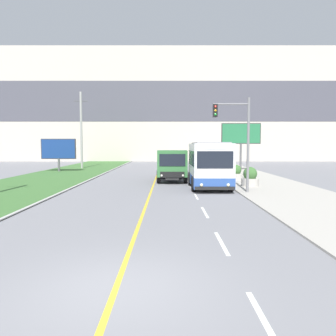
{
  "coord_description": "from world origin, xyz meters",
  "views": [
    {
      "loc": [
        1.1,
        -6.69,
        3.01
      ],
      "look_at": [
        1.1,
        16.14,
        1.4
      ],
      "focal_mm": 35.0,
      "sensor_mm": 36.0,
      "label": 1
    }
  ],
  "objects_px": {
    "planter_round_near": "(250,178)",
    "planter_round_far": "(221,167)",
    "utility_pole_far": "(81,130)",
    "planter_round_third": "(228,169)",
    "planter_round_second": "(236,173)",
    "city_bus": "(209,165)",
    "traffic_light_mast": "(238,133)",
    "billboard_small": "(59,150)",
    "billboard_large": "(241,135)",
    "dump_truck": "(172,166)"
  },
  "relations": [
    {
      "from": "city_bus",
      "to": "planter_round_far",
      "type": "relative_size",
      "value": 4.26
    },
    {
      "from": "planter_round_far",
      "to": "dump_truck",
      "type": "bearing_deg",
      "value": -121.38
    },
    {
      "from": "billboard_large",
      "to": "planter_round_far",
      "type": "relative_size",
      "value": 4.27
    },
    {
      "from": "city_bus",
      "to": "planter_round_far",
      "type": "bearing_deg",
      "value": 77.38
    },
    {
      "from": "billboard_large",
      "to": "planter_round_near",
      "type": "distance_m",
      "value": 14.51
    },
    {
      "from": "planter_round_far",
      "to": "billboard_large",
      "type": "bearing_deg",
      "value": 29.07
    },
    {
      "from": "city_bus",
      "to": "billboard_large",
      "type": "distance_m",
      "value": 15.78
    },
    {
      "from": "billboard_small",
      "to": "planter_round_second",
      "type": "relative_size",
      "value": 3.04
    },
    {
      "from": "billboard_large",
      "to": "planter_round_near",
      "type": "relative_size",
      "value": 3.97
    },
    {
      "from": "traffic_light_mast",
      "to": "planter_round_second",
      "type": "distance_m",
      "value": 7.94
    },
    {
      "from": "utility_pole_far",
      "to": "traffic_light_mast",
      "type": "xyz_separation_m",
      "value": [
        15.38,
        -21.73,
        -1.16
      ]
    },
    {
      "from": "billboard_large",
      "to": "planter_round_third",
      "type": "relative_size",
      "value": 4.14
    },
    {
      "from": "billboard_large",
      "to": "planter_round_second",
      "type": "height_order",
      "value": "billboard_large"
    },
    {
      "from": "city_bus",
      "to": "utility_pole_far",
      "type": "xyz_separation_m",
      "value": [
        -13.94,
        19.47,
        3.31
      ]
    },
    {
      "from": "billboard_small",
      "to": "planter_round_far",
      "type": "relative_size",
      "value": 3.04
    },
    {
      "from": "traffic_light_mast",
      "to": "billboard_small",
      "type": "relative_size",
      "value": 1.52
    },
    {
      "from": "planter_round_near",
      "to": "city_bus",
      "type": "bearing_deg",
      "value": -166.34
    },
    {
      "from": "billboard_small",
      "to": "planter_round_far",
      "type": "distance_m",
      "value": 18.3
    },
    {
      "from": "city_bus",
      "to": "traffic_light_mast",
      "type": "height_order",
      "value": "traffic_light_mast"
    },
    {
      "from": "planter_round_third",
      "to": "planter_round_near",
      "type": "bearing_deg",
      "value": -89.54
    },
    {
      "from": "billboard_large",
      "to": "utility_pole_far",
      "type": "bearing_deg",
      "value": 165.92
    },
    {
      "from": "city_bus",
      "to": "billboard_small",
      "type": "bearing_deg",
      "value": 136.58
    },
    {
      "from": "billboard_small",
      "to": "planter_round_third",
      "type": "distance_m",
      "value": 18.97
    },
    {
      "from": "planter_round_near",
      "to": "planter_round_far",
      "type": "relative_size",
      "value": 1.07
    },
    {
      "from": "planter_round_third",
      "to": "planter_round_second",
      "type": "bearing_deg",
      "value": -90.96
    },
    {
      "from": "dump_truck",
      "to": "planter_round_second",
      "type": "distance_m",
      "value": 5.47
    },
    {
      "from": "planter_round_second",
      "to": "planter_round_near",
      "type": "bearing_deg",
      "value": -88.12
    },
    {
      "from": "utility_pole_far",
      "to": "city_bus",
      "type": "bearing_deg",
      "value": -54.4
    },
    {
      "from": "city_bus",
      "to": "planter_round_near",
      "type": "height_order",
      "value": "city_bus"
    },
    {
      "from": "planter_round_third",
      "to": "planter_round_far",
      "type": "bearing_deg",
      "value": 89.44
    },
    {
      "from": "city_bus",
      "to": "planter_round_far",
      "type": "distance_m",
      "value": 13.64
    },
    {
      "from": "planter_round_near",
      "to": "planter_round_third",
      "type": "height_order",
      "value": "planter_round_near"
    },
    {
      "from": "city_bus",
      "to": "dump_truck",
      "type": "xyz_separation_m",
      "value": [
        -2.53,
        4.25,
        -0.33
      ]
    },
    {
      "from": "utility_pole_far",
      "to": "planter_round_third",
      "type": "distance_m",
      "value": 20.26
    },
    {
      "from": "dump_truck",
      "to": "planter_round_near",
      "type": "bearing_deg",
      "value": -32.51
    },
    {
      "from": "billboard_small",
      "to": "planter_round_near",
      "type": "distance_m",
      "value": 22.82
    },
    {
      "from": "traffic_light_mast",
      "to": "planter_round_third",
      "type": "xyz_separation_m",
      "value": [
        1.48,
        11.35,
        -3.11
      ]
    },
    {
      "from": "traffic_light_mast",
      "to": "planter_round_far",
      "type": "bearing_deg",
      "value": 84.4
    },
    {
      "from": "billboard_small",
      "to": "planter_round_second",
      "type": "xyz_separation_m",
      "value": [
        18.06,
        -9.47,
        -1.85
      ]
    },
    {
      "from": "dump_truck",
      "to": "city_bus",
      "type": "bearing_deg",
      "value": -59.25
    },
    {
      "from": "planter_round_near",
      "to": "dump_truck",
      "type": "bearing_deg",
      "value": 147.49
    },
    {
      "from": "billboard_large",
      "to": "planter_round_third",
      "type": "bearing_deg",
      "value": -114.04
    },
    {
      "from": "utility_pole_far",
      "to": "planter_round_second",
      "type": "relative_size",
      "value": 7.6
    },
    {
      "from": "planter_round_second",
      "to": "city_bus",
      "type": "bearing_deg",
      "value": -120.23
    },
    {
      "from": "city_bus",
      "to": "planter_round_far",
      "type": "height_order",
      "value": "city_bus"
    },
    {
      "from": "dump_truck",
      "to": "billboard_large",
      "type": "bearing_deg",
      "value": 52.6
    },
    {
      "from": "planter_round_third",
      "to": "planter_round_far",
      "type": "xyz_separation_m",
      "value": [
        0.04,
        4.18,
        -0.02
      ]
    },
    {
      "from": "planter_round_third",
      "to": "planter_round_far",
      "type": "relative_size",
      "value": 1.03
    },
    {
      "from": "utility_pole_far",
      "to": "planter_round_far",
      "type": "distance_m",
      "value": 18.51
    },
    {
      "from": "utility_pole_far",
      "to": "planter_round_second",
      "type": "bearing_deg",
      "value": -40.92
    }
  ]
}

